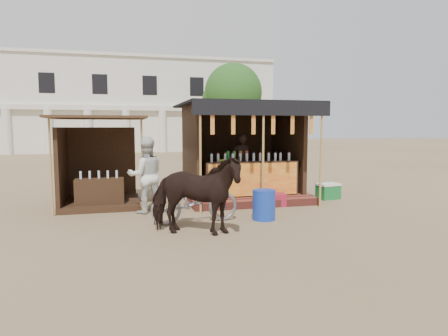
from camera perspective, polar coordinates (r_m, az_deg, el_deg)
name	(u,v)px	position (r m, az deg, el deg)	size (l,w,h in m)	color
ground	(243,227)	(8.49, 2.73, -8.47)	(120.00, 120.00, 0.00)	#846B4C
main_stall	(242,164)	(11.78, 2.59, 0.60)	(3.60, 3.61, 2.78)	brown
secondary_stall	(94,174)	(11.19, -18.11, -0.86)	(2.40, 2.40, 2.38)	#372114
cow	(195,195)	(7.76, -4.15, -3.87)	(0.85, 1.87, 1.58)	black
motorbike	(195,200)	(8.80, -4.17, -4.57)	(0.68, 1.95, 1.02)	gray
bystander	(146,175)	(9.94, -11.08, -1.03)	(0.90, 0.70, 1.86)	silver
blue_barrel	(264,205)	(9.15, 5.72, -5.25)	(0.52, 0.52, 0.68)	#1536A4
red_crate	(277,200)	(10.82, 7.60, -4.50)	(0.43, 0.43, 0.33)	maroon
cooler	(328,191)	(12.13, 14.64, -3.21)	(0.71, 0.55, 0.46)	#186C2D
background_building	(125,107)	(37.85, -13.94, 8.49)	(26.00, 7.45, 8.18)	silver
tree	(230,94)	(31.22, 0.92, 10.47)	(4.50, 4.40, 7.00)	#382314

